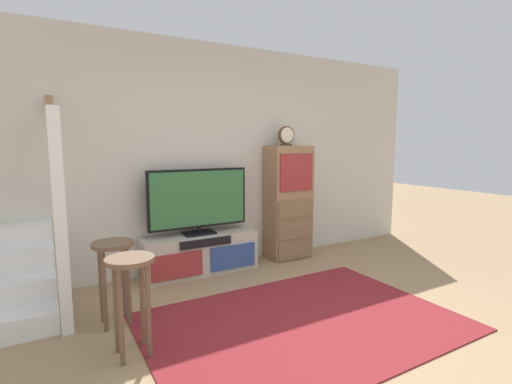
{
  "coord_description": "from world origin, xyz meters",
  "views": [
    {
      "loc": [
        -1.84,
        -1.81,
        1.52
      ],
      "look_at": [
        0.18,
        1.72,
        0.99
      ],
      "focal_mm": 26.17,
      "sensor_mm": 36.0,
      "label": 1
    }
  ],
  "objects_px": {
    "bar_stool_far": "(114,263)",
    "media_console": "(200,254)",
    "desk_clock": "(286,136)",
    "bar_stool_near": "(131,283)",
    "side_cabinet": "(288,202)",
    "television": "(199,200)"
  },
  "relations": [
    {
      "from": "desk_clock",
      "to": "bar_stool_near",
      "type": "bearing_deg",
      "value": -148.62
    },
    {
      "from": "side_cabinet",
      "to": "bar_stool_far",
      "type": "xyz_separation_m",
      "value": [
        -2.33,
        -0.83,
        -0.21
      ]
    },
    {
      "from": "desk_clock",
      "to": "bar_stool_near",
      "type": "xyz_separation_m",
      "value": [
        -2.25,
        -1.37,
        -1.07
      ]
    },
    {
      "from": "desk_clock",
      "to": "bar_stool_near",
      "type": "distance_m",
      "value": 2.85
    },
    {
      "from": "television",
      "to": "desk_clock",
      "type": "height_order",
      "value": "desk_clock"
    },
    {
      "from": "media_console",
      "to": "desk_clock",
      "type": "distance_m",
      "value": 1.83
    },
    {
      "from": "media_console",
      "to": "side_cabinet",
      "type": "height_order",
      "value": "side_cabinet"
    },
    {
      "from": "media_console",
      "to": "side_cabinet",
      "type": "xyz_separation_m",
      "value": [
        1.25,
        0.01,
        0.51
      ]
    },
    {
      "from": "media_console",
      "to": "bar_stool_near",
      "type": "xyz_separation_m",
      "value": [
        -1.05,
        -1.38,
        0.31
      ]
    },
    {
      "from": "side_cabinet",
      "to": "bar_stool_near",
      "type": "relative_size",
      "value": 2.04
    },
    {
      "from": "media_console",
      "to": "television",
      "type": "relative_size",
      "value": 1.14
    },
    {
      "from": "television",
      "to": "side_cabinet",
      "type": "xyz_separation_m",
      "value": [
        1.25,
        -0.01,
        -0.13
      ]
    },
    {
      "from": "side_cabinet",
      "to": "television",
      "type": "bearing_deg",
      "value": 179.38
    },
    {
      "from": "media_console",
      "to": "bar_stool_far",
      "type": "bearing_deg",
      "value": -142.79
    },
    {
      "from": "television",
      "to": "bar_stool_near",
      "type": "relative_size",
      "value": 1.63
    },
    {
      "from": "media_console",
      "to": "bar_stool_far",
      "type": "distance_m",
      "value": 1.39
    },
    {
      "from": "side_cabinet",
      "to": "bar_stool_far",
      "type": "distance_m",
      "value": 2.49
    },
    {
      "from": "media_console",
      "to": "bar_stool_near",
      "type": "height_order",
      "value": "bar_stool_near"
    },
    {
      "from": "side_cabinet",
      "to": "bar_stool_near",
      "type": "height_order",
      "value": "side_cabinet"
    },
    {
      "from": "bar_stool_far",
      "to": "media_console",
      "type": "bearing_deg",
      "value": 37.21
    },
    {
      "from": "media_console",
      "to": "bar_stool_near",
      "type": "relative_size",
      "value": 1.85
    },
    {
      "from": "desk_clock",
      "to": "television",
      "type": "bearing_deg",
      "value": 178.63
    }
  ]
}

